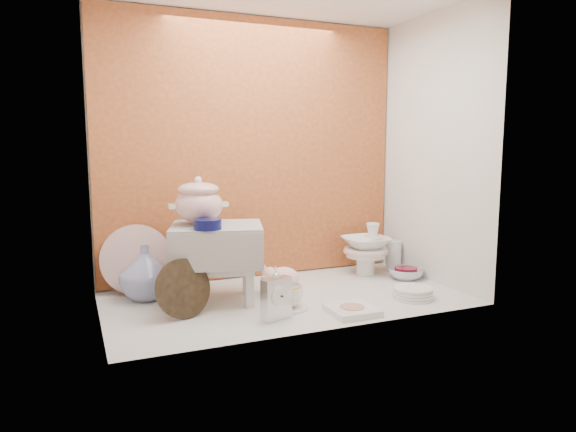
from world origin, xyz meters
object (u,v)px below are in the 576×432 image
Objects in this scene: floral_platter at (136,259)px; plush_pig at (282,279)px; mantel_clock at (276,297)px; dinner_plate_stack at (413,293)px; soup_tureen at (199,200)px; porcelain_tower at (366,249)px; crystal_bowl at (406,274)px; blue_white_vase at (146,272)px; step_stool at (217,263)px; gold_rim_teacup at (288,295)px.

floral_platter is 1.54× the size of plush_pig.
dinner_plate_stack is at bearing -17.39° from mantel_clock.
plush_pig is at bearing -3.57° from soup_tureen.
plush_pig is 0.63m from porcelain_tower.
crystal_bowl is (0.76, -0.04, -0.04)m from plush_pig.
blue_white_vase is 1.37× the size of crystal_bowl.
step_stool reaches higher than gold_rim_teacup.
floral_platter is 2.73× the size of gold_rim_teacup.
blue_white_vase is 0.88× the size of porcelain_tower.
plush_pig is 0.77m from crystal_bowl.
mantel_clock is 0.67× the size of porcelain_tower.
plush_pig is at bearing -21.56° from floral_platter.
soup_tureen is at bearing -173.30° from porcelain_tower.
crystal_bowl is at bearing -3.15° from soup_tureen.
step_stool is 1.13m from crystal_bowl.
blue_white_vase is 1.31× the size of dinner_plate_stack.
gold_rim_teacup is (0.27, -0.27, -0.13)m from step_stool.
porcelain_tower is at bearing 15.24° from mantel_clock.
floral_platter is at bearing 102.32° from blue_white_vase.
plush_pig is 1.14× the size of dinner_plate_stack.
porcelain_tower reaches higher than crystal_bowl.
gold_rim_teacup is at bearing -35.97° from blue_white_vase.
soup_tureen is 0.64m from gold_rim_teacup.
soup_tureen reaches higher than floral_platter.
dinner_plate_stack is (0.76, 0.03, -0.08)m from mantel_clock.
floral_platter is 1.33m from porcelain_tower.
mantel_clock is at bearing -178.04° from dinner_plate_stack.
plush_pig is (0.69, -0.15, -0.07)m from blue_white_vase.
step_stool is 2.21× the size of crystal_bowl.
step_stool reaches higher than dinner_plate_stack.
gold_rim_teacup is at bearing -41.89° from soup_tureen.
soup_tureen reaches higher than blue_white_vase.
soup_tureen is 1.02× the size of blue_white_vase.
soup_tureen is 0.62m from plush_pig.
floral_platter reaches higher than porcelain_tower.
plush_pig reaches higher than crystal_bowl.
blue_white_vase is 1.36m from dinner_plate_stack.
crystal_bowl is (0.85, 0.25, -0.04)m from gold_rim_teacup.
soup_tureen reaches higher than crystal_bowl.
mantel_clock is at bearing -50.29° from step_stool.
blue_white_vase is 1.47m from crystal_bowl.
step_stool is 1.84× the size of plush_pig.
soup_tureen reaches higher than plush_pig.
plush_pig is at bearing 73.13° from gold_rim_teacup.
porcelain_tower is at bearing 6.70° from soup_tureen.
crystal_bowl is at bearing -7.42° from blue_white_vase.
floral_platter is 1.45m from dinner_plate_stack.
blue_white_vase reaches higher than gold_rim_teacup.
step_stool reaches higher than porcelain_tower.
mantel_clock is (0.52, -0.68, -0.07)m from floral_platter.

